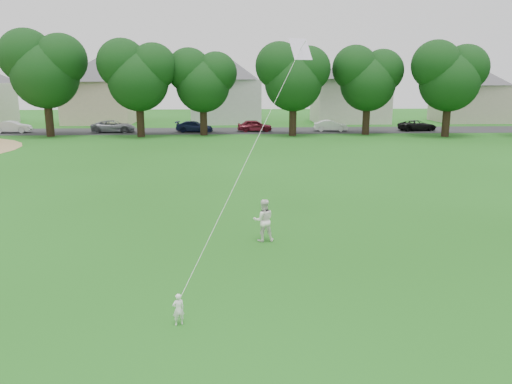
{
  "coord_description": "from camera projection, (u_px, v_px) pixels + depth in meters",
  "views": [
    {
      "loc": [
        0.51,
        -13.02,
        5.77
      ],
      "look_at": [
        1.27,
        2.0,
        2.3
      ],
      "focal_mm": 35.0,
      "sensor_mm": 36.0,
      "label": 1
    }
  ],
  "objects": [
    {
      "name": "older_boy",
      "position": [
        264.0,
        220.0,
        17.83
      ],
      "size": [
        0.81,
        0.66,
        1.55
      ],
      "primitive_type": "imported",
      "rotation": [
        0.0,
        0.0,
        3.24
      ],
      "color": "white",
      "rests_on": "ground"
    },
    {
      "name": "toddler",
      "position": [
        178.0,
        309.0,
        11.82
      ],
      "size": [
        0.34,
        0.29,
        0.8
      ],
      "primitive_type": "imported",
      "rotation": [
        0.0,
        0.0,
        3.53
      ],
      "color": "white",
      "rests_on": "ground"
    },
    {
      "name": "house_row",
      "position": [
        226.0,
        84.0,
        63.44
      ],
      "size": [
        76.54,
        13.26,
        10.18
      ],
      "color": "silver",
      "rests_on": "ground"
    },
    {
      "name": "tree_row",
      "position": [
        231.0,
        73.0,
        48.36
      ],
      "size": [
        80.61,
        9.03,
        10.62
      ],
      "color": "black",
      "rests_on": "ground"
    },
    {
      "name": "street",
      "position": [
        226.0,
        131.0,
        54.81
      ],
      "size": [
        90.0,
        7.0,
        0.01
      ],
      "primitive_type": "cube",
      "color": "#2D2D30",
      "rests_on": "ground"
    },
    {
      "name": "kite",
      "position": [
        255.0,
        143.0,
        15.83
      ],
      "size": [
        2.64,
        5.23,
        12.17
      ],
      "color": "white",
      "rests_on": "ground"
    },
    {
      "name": "ground",
      "position": [
        214.0,
        289.0,
        13.95
      ],
      "size": [
        160.0,
        160.0,
        0.0
      ],
      "primitive_type": "plane",
      "color": "#1A5112",
      "rests_on": "ground"
    },
    {
      "name": "parked_cars",
      "position": [
        186.0,
        126.0,
        53.49
      ],
      "size": [
        54.75,
        2.45,
        1.28
      ],
      "color": "black",
      "rests_on": "ground"
    }
  ]
}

